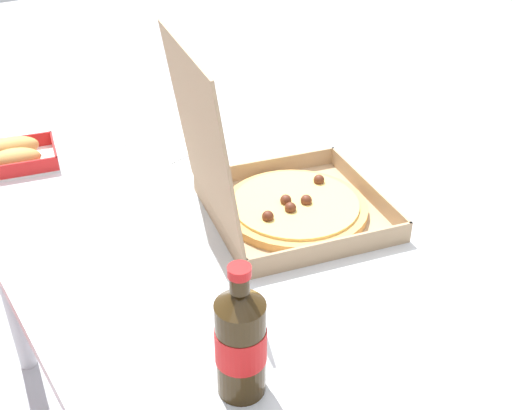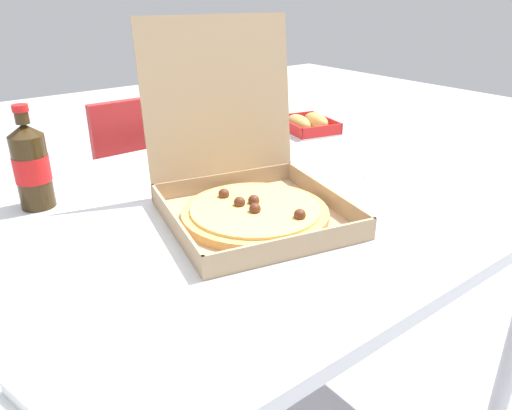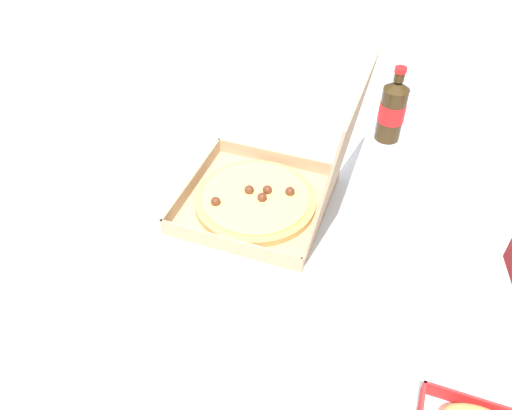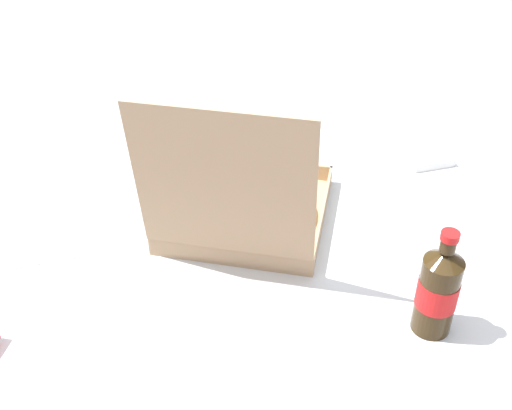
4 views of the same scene
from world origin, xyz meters
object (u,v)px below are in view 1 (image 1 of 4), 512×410
(bread_side_box, at_px, (14,155))
(paper_menu, at_px, (162,142))
(cola_bottle, at_px, (241,341))
(pizza_box_open, at_px, (280,196))

(bread_side_box, xyz_separation_m, paper_menu, (-0.09, -0.34, -0.02))
(bread_side_box, bearing_deg, paper_menu, -104.50)
(cola_bottle, bearing_deg, bread_side_box, 5.13)
(paper_menu, bearing_deg, bread_side_box, 61.87)
(pizza_box_open, distance_m, cola_bottle, 0.46)
(pizza_box_open, relative_size, cola_bottle, 2.07)
(cola_bottle, distance_m, paper_menu, 0.84)
(pizza_box_open, xyz_separation_m, cola_bottle, (-0.34, 0.31, 0.04))
(paper_menu, bearing_deg, pizza_box_open, 172.20)
(cola_bottle, relative_size, paper_menu, 1.07)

